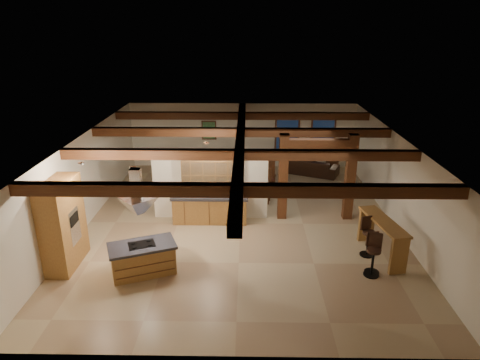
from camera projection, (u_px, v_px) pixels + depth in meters
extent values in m
plane|color=tan|center=(240.00, 223.00, 14.10)|extent=(12.00, 12.00, 0.00)
plane|color=silver|center=(242.00, 136.00, 19.23)|extent=(10.00, 0.00, 10.00)
plane|color=silver|center=(235.00, 295.00, 7.97)|extent=(10.00, 0.00, 10.00)
plane|color=silver|center=(84.00, 181.00, 13.68)|extent=(0.00, 12.00, 12.00)
plane|color=silver|center=(398.00, 183.00, 13.52)|extent=(0.00, 12.00, 12.00)
plane|color=#362211|center=(240.00, 138.00, 13.10)|extent=(12.00, 12.00, 0.00)
cube|color=#3D180F|center=(237.00, 190.00, 9.39)|extent=(10.00, 0.25, 0.28)
cube|color=#3D180F|center=(239.00, 155.00, 11.93)|extent=(10.00, 0.25, 0.28)
cube|color=#3D180F|center=(241.00, 132.00, 14.37)|extent=(10.00, 0.25, 0.28)
cube|color=#3D180F|center=(242.00, 116.00, 16.90)|extent=(10.00, 0.25, 0.28)
cube|color=#3D180F|center=(240.00, 142.00, 13.15)|extent=(0.28, 12.00, 0.28)
cube|color=#3D180F|center=(283.00, 177.00, 14.05)|extent=(0.30, 0.30, 2.90)
cube|color=#3D180F|center=(350.00, 177.00, 14.01)|extent=(0.30, 0.30, 2.90)
cube|color=#3D180F|center=(319.00, 143.00, 13.63)|extent=(2.50, 0.28, 0.28)
cube|color=silver|center=(210.00, 187.00, 14.21)|extent=(3.80, 0.18, 2.20)
cube|color=olive|center=(63.00, 224.00, 11.32)|extent=(0.64, 1.60, 2.40)
cube|color=silver|center=(74.00, 226.00, 11.34)|extent=(0.06, 0.62, 0.95)
cube|color=black|center=(75.00, 219.00, 11.27)|extent=(0.01, 0.50, 0.28)
cube|color=olive|center=(210.00, 210.00, 14.07)|extent=(2.40, 0.60, 0.86)
cube|color=black|center=(210.00, 197.00, 13.91)|extent=(2.50, 0.66, 0.08)
cube|color=olive|center=(209.00, 167.00, 13.78)|extent=(1.80, 0.34, 0.95)
cube|color=silver|center=(209.00, 169.00, 13.61)|extent=(1.74, 0.02, 0.90)
pyramid|color=silver|center=(139.00, 213.00, 10.73)|extent=(1.10, 1.10, 0.45)
cube|color=silver|center=(136.00, 183.00, 10.45)|extent=(0.26, 0.22, 0.73)
cube|color=#3D180F|center=(287.00, 135.00, 19.12)|extent=(1.10, 0.05, 1.70)
cube|color=black|center=(287.00, 135.00, 19.10)|extent=(0.95, 0.02, 1.55)
cube|color=#3D180F|center=(323.00, 135.00, 19.10)|extent=(1.10, 0.05, 1.70)
cube|color=black|center=(323.00, 135.00, 19.07)|extent=(0.95, 0.02, 1.55)
cube|color=#3D180F|center=(209.00, 130.00, 19.11)|extent=(0.65, 0.04, 0.85)
cube|color=#255637|center=(209.00, 130.00, 19.09)|extent=(0.55, 0.01, 0.75)
cylinder|color=silver|center=(133.00, 167.00, 10.52)|extent=(0.16, 0.16, 0.03)
cylinder|color=silver|center=(206.00, 143.00, 12.66)|extent=(0.16, 0.16, 0.03)
cylinder|color=silver|center=(81.00, 163.00, 10.83)|extent=(0.16, 0.16, 0.03)
cube|color=olive|center=(143.00, 260.00, 11.19)|extent=(1.78, 1.33, 0.76)
cube|color=black|center=(142.00, 246.00, 11.05)|extent=(1.91, 1.47, 0.07)
cube|color=black|center=(142.00, 244.00, 11.03)|extent=(0.78, 0.66, 0.02)
imported|color=#3C1A0F|center=(248.00, 185.00, 16.47)|extent=(2.03, 1.37, 0.66)
imported|color=black|center=(311.00, 167.00, 18.60)|extent=(2.46, 1.77, 0.67)
imported|color=silver|center=(232.00, 192.00, 13.84)|extent=(0.49, 0.42, 0.23)
cube|color=olive|center=(384.00, 222.00, 11.78)|extent=(0.92, 2.15, 0.06)
cube|color=olive|center=(399.00, 256.00, 11.10)|extent=(0.48, 0.19, 1.04)
cube|color=olive|center=(366.00, 224.00, 12.84)|extent=(0.48, 0.19, 1.04)
cube|color=#3D180F|center=(332.00, 164.00, 19.04)|extent=(0.64, 0.64, 0.63)
cylinder|color=black|center=(333.00, 155.00, 18.91)|extent=(0.06, 0.06, 0.17)
cone|color=#FFD399|center=(333.00, 151.00, 18.85)|extent=(0.30, 0.30, 0.19)
cylinder|color=black|center=(374.00, 249.00, 11.07)|extent=(0.35, 0.35, 0.07)
cube|color=black|center=(372.00, 239.00, 11.15)|extent=(0.33, 0.10, 0.39)
cylinder|color=black|center=(373.00, 261.00, 11.20)|extent=(0.06, 0.06, 0.68)
cylinder|color=black|center=(372.00, 272.00, 11.31)|extent=(0.39, 0.39, 0.03)
cylinder|color=black|center=(374.00, 251.00, 10.95)|extent=(0.36, 0.36, 0.07)
cube|color=black|center=(376.00, 240.00, 11.02)|extent=(0.34, 0.16, 0.41)
cylinder|color=black|center=(372.00, 263.00, 11.07)|extent=(0.06, 0.06, 0.71)
cylinder|color=black|center=(371.00, 274.00, 11.19)|extent=(0.41, 0.41, 0.03)
cylinder|color=black|center=(369.00, 233.00, 11.92)|extent=(0.36, 0.36, 0.07)
cube|color=black|center=(366.00, 223.00, 11.99)|extent=(0.33, 0.16, 0.40)
cylinder|color=black|center=(368.00, 244.00, 12.04)|extent=(0.06, 0.06, 0.70)
cylinder|color=black|center=(366.00, 254.00, 12.16)|extent=(0.40, 0.40, 0.03)
cube|color=#3D180F|center=(225.00, 187.00, 15.88)|extent=(0.51, 0.51, 0.06)
cube|color=#3D180F|center=(226.00, 175.00, 15.95)|extent=(0.44, 0.13, 0.79)
cylinder|color=#3D180F|center=(219.00, 195.00, 15.84)|extent=(0.05, 0.05, 0.44)
cylinder|color=#3D180F|center=(229.00, 196.00, 15.77)|extent=(0.05, 0.05, 0.44)
cylinder|color=#3D180F|center=(222.00, 191.00, 16.17)|extent=(0.05, 0.05, 0.44)
cylinder|color=#3D180F|center=(231.00, 192.00, 16.10)|extent=(0.05, 0.05, 0.44)
cube|color=#3D180F|center=(234.00, 174.00, 17.24)|extent=(0.51, 0.51, 0.06)
cube|color=#3D180F|center=(232.00, 167.00, 16.90)|extent=(0.44, 0.13, 0.79)
cylinder|color=#3D180F|center=(239.00, 179.00, 17.45)|extent=(0.05, 0.05, 0.44)
cylinder|color=#3D180F|center=(230.00, 178.00, 17.52)|extent=(0.05, 0.05, 0.44)
cylinder|color=#3D180F|center=(237.00, 182.00, 17.13)|extent=(0.05, 0.05, 0.44)
cylinder|color=#3D180F|center=(228.00, 181.00, 17.19)|extent=(0.05, 0.05, 0.44)
cube|color=#3D180F|center=(264.00, 190.00, 15.61)|extent=(0.51, 0.51, 0.06)
cube|color=#3D180F|center=(265.00, 178.00, 15.68)|extent=(0.44, 0.13, 0.79)
cylinder|color=#3D180F|center=(259.00, 198.00, 15.57)|extent=(0.05, 0.05, 0.44)
cylinder|color=#3D180F|center=(268.00, 199.00, 15.50)|extent=(0.05, 0.05, 0.44)
cylinder|color=#3D180F|center=(260.00, 194.00, 15.89)|extent=(0.05, 0.05, 0.44)
cylinder|color=#3D180F|center=(270.00, 195.00, 15.83)|extent=(0.05, 0.05, 0.44)
cube|color=#3D180F|center=(270.00, 177.00, 16.96)|extent=(0.51, 0.51, 0.06)
cube|color=#3D180F|center=(269.00, 169.00, 16.63)|extent=(0.44, 0.13, 0.79)
cylinder|color=#3D180F|center=(275.00, 181.00, 17.18)|extent=(0.05, 0.05, 0.44)
cylinder|color=#3D180F|center=(266.00, 181.00, 17.25)|extent=(0.05, 0.05, 0.44)
cylinder|color=#3D180F|center=(273.00, 185.00, 16.85)|extent=(0.05, 0.05, 0.44)
cylinder|color=#3D180F|center=(265.00, 184.00, 16.92)|extent=(0.05, 0.05, 0.44)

